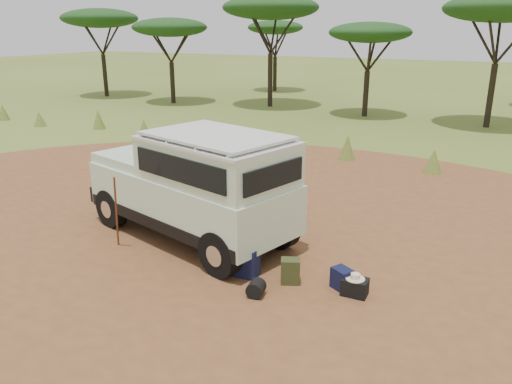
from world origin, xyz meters
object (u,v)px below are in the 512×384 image
at_px(backpack_black, 232,251).
at_px(backpack_navy, 247,262).
at_px(hard_case, 355,287).
at_px(safari_vehicle, 195,187).
at_px(backpack_olive, 290,271).
at_px(duffel_navy, 342,279).
at_px(walking_staff, 116,212).

height_order(backpack_black, backpack_navy, backpack_navy).
height_order(backpack_black, hard_case, backpack_black).
distance_m(safari_vehicle, backpack_olive, 3.00).
distance_m(safari_vehicle, duffel_navy, 3.80).
bearing_deg(backpack_navy, backpack_olive, 3.78).
relative_size(safari_vehicle, duffel_navy, 13.41).
bearing_deg(safari_vehicle, backpack_olive, -4.12).
relative_size(backpack_navy, duffel_navy, 1.44).
distance_m(walking_staff, backpack_olive, 3.91).
bearing_deg(backpack_black, walking_staff, -161.10).
xyz_separation_m(safari_vehicle, backpack_navy, (1.84, -1.07, -0.90)).
xyz_separation_m(safari_vehicle, duffel_navy, (3.60, -0.72, -0.99)).
bearing_deg(walking_staff, safari_vehicle, -3.68).
relative_size(safari_vehicle, backpack_olive, 11.23).
bearing_deg(walking_staff, duffel_navy, -43.86).
relative_size(backpack_navy, hard_case, 1.29).
xyz_separation_m(walking_staff, backpack_olive, (3.86, 0.28, -0.58)).
xyz_separation_m(backpack_navy, hard_case, (2.03, 0.25, -0.13)).
relative_size(walking_staff, backpack_olive, 3.50).
xyz_separation_m(safari_vehicle, backpack_olive, (2.69, -0.94, -0.95)).
distance_m(backpack_olive, duffel_navy, 0.94).
height_order(backpack_olive, duffel_navy, backpack_olive).
relative_size(backpack_black, backpack_navy, 0.95).
xyz_separation_m(backpack_navy, duffel_navy, (1.76, 0.36, -0.09)).
xyz_separation_m(backpack_olive, duffel_navy, (0.91, 0.23, -0.04)).
xyz_separation_m(walking_staff, backpack_black, (2.50, 0.49, -0.55)).
bearing_deg(hard_case, backpack_olive, -176.41).
xyz_separation_m(safari_vehicle, hard_case, (3.87, -0.82, -1.04)).
xyz_separation_m(backpack_black, hard_case, (2.54, -0.09, -0.12)).
relative_size(backpack_black, backpack_olive, 1.15).
distance_m(walking_staff, backpack_black, 2.61).
relative_size(backpack_black, duffel_navy, 1.37).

